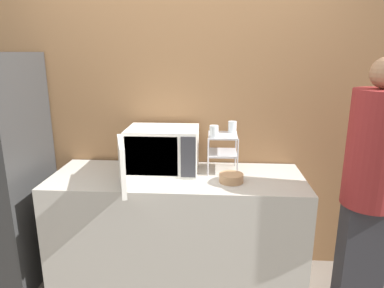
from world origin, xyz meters
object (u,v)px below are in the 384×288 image
(microwave, at_px, (161,150))
(glass_front_left, at_px, (214,131))
(person, at_px, (371,181))
(bowl, at_px, (231,178))
(dish_rack, at_px, (223,145))
(glass_back_right, at_px, (232,127))

(microwave, height_order, glass_front_left, glass_front_left)
(microwave, distance_m, person, 1.42)
(microwave, bearing_deg, glass_front_left, -4.24)
(glass_front_left, bearing_deg, bowl, -50.43)
(bowl, distance_m, person, 0.88)
(bowl, bearing_deg, glass_front_left, 129.57)
(microwave, xyz_separation_m, bowl, (0.52, -0.18, -0.14))
(dish_rack, height_order, glass_back_right, glass_back_right)
(glass_back_right, bearing_deg, microwave, -166.00)
(microwave, distance_m, bowl, 0.56)
(glass_back_right, bearing_deg, dish_rack, -131.41)
(microwave, distance_m, glass_back_right, 0.57)
(microwave, distance_m, dish_rack, 0.46)
(microwave, height_order, dish_rack, microwave)
(bowl, bearing_deg, glass_back_right, 87.58)
(microwave, relative_size, glass_front_left, 8.89)
(microwave, xyz_separation_m, dish_rack, (0.46, 0.05, 0.04))
(glass_back_right, bearing_deg, bowl, -92.42)
(dish_rack, relative_size, bowl, 1.68)
(dish_rack, bearing_deg, glass_back_right, 48.59)
(glass_front_left, xyz_separation_m, glass_back_right, (0.14, 0.16, 0.00))
(microwave, height_order, person, person)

